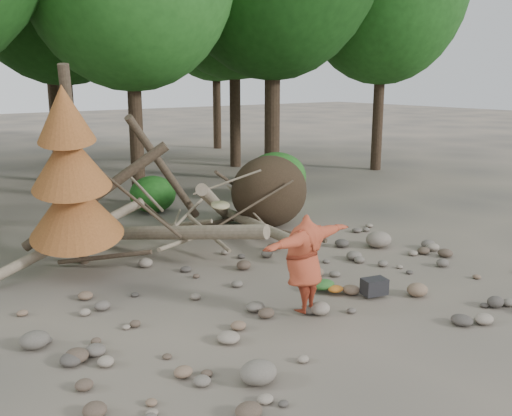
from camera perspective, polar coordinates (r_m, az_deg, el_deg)
ground at (r=11.12m, az=4.36°, el=-8.51°), size 120.00×120.00×0.00m
deadfall_pile at (r=15.24m, az=-0.24°, el=1.21°), size 8.55×5.24×3.30m
dead_conifer at (r=11.92m, az=-17.97°, el=2.91°), size 2.06×2.16×4.35m
bush_mid at (r=17.70m, az=-10.30°, el=1.38°), size 1.40×1.40×1.12m
bush_right at (r=19.21m, az=2.06°, el=3.22°), size 2.00×2.00×1.60m
frisbee_thrower at (r=9.85m, az=4.84°, el=-5.53°), size 2.66×1.15×2.04m
backpack at (r=11.09m, az=11.74°, el=-7.98°), size 0.52×0.41×0.30m
cloth_green at (r=11.24m, az=6.73°, el=-7.84°), size 0.48×0.40×0.18m
cloth_orange at (r=11.13m, az=7.95°, el=-8.26°), size 0.32×0.26×0.12m
boulder_front_left at (r=8.05m, az=0.24°, el=-16.11°), size 0.52×0.47×0.31m
boulder_front_right at (r=11.35m, az=15.84°, el=-7.86°), size 0.42×0.38×0.25m
boulder_mid_right at (r=14.23m, az=12.16°, el=-3.09°), size 0.65×0.58×0.39m
boulder_mid_left at (r=9.59m, az=-21.24°, el=-12.19°), size 0.45×0.41×0.27m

